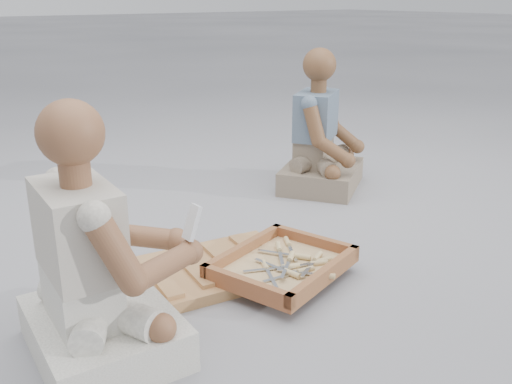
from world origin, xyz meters
TOP-DOWN VIEW (x-y plane):
  - ground at (0.00, 0.00)m, footprint 60.00×60.00m
  - carved_panel at (-0.28, 0.09)m, footprint 0.71×0.52m
  - tool_tray at (-0.08, -0.12)m, footprint 0.61×0.54m
  - chisel_0 at (0.01, -0.19)m, footprint 0.21×0.10m
  - chisel_1 at (0.04, -0.18)m, footprint 0.22×0.06m
  - chisel_2 at (-0.15, -0.10)m, footprint 0.10×0.21m
  - chisel_3 at (-0.07, -0.21)m, footprint 0.22×0.04m
  - chisel_4 at (-0.05, -0.12)m, footprint 0.18×0.16m
  - chisel_5 at (-0.09, -0.14)m, footprint 0.21×0.10m
  - chisel_6 at (0.05, 0.01)m, footprint 0.12×0.20m
  - chisel_7 at (-0.11, -0.19)m, footprint 0.06×0.22m
  - chisel_8 at (-0.03, -0.27)m, footprint 0.15×0.18m
  - chisel_9 at (0.00, -0.10)m, footprint 0.14×0.19m
  - chisel_10 at (0.04, -0.17)m, footprint 0.20×0.13m
  - chisel_11 at (-0.02, -0.02)m, footprint 0.13×0.20m
  - wood_chip_0 at (-0.39, 0.20)m, footprint 0.02×0.02m
  - wood_chip_1 at (-0.05, 0.23)m, footprint 0.02×0.02m
  - wood_chip_2 at (0.25, -0.15)m, footprint 0.02×0.02m
  - wood_chip_3 at (-0.13, 0.22)m, footprint 0.02×0.02m
  - wood_chip_4 at (0.04, 0.14)m, footprint 0.02×0.02m
  - wood_chip_5 at (-0.21, 0.08)m, footprint 0.02×0.02m
  - wood_chip_6 at (-0.34, 0.00)m, footprint 0.02×0.02m
  - wood_chip_7 at (0.08, 0.03)m, footprint 0.02×0.02m
  - wood_chip_8 at (0.25, 0.07)m, footprint 0.02×0.02m
  - wood_chip_9 at (-0.25, -0.10)m, footprint 0.02×0.02m
  - wood_chip_10 at (0.00, 0.19)m, footprint 0.02×0.02m
  - wood_chip_11 at (0.04, 0.02)m, footprint 0.02×0.02m
  - craftsman at (-0.82, -0.15)m, footprint 0.54×0.53m
  - companion at (0.81, 0.66)m, footprint 0.64×0.62m
  - mobile_phone at (-0.53, -0.22)m, footprint 0.05×0.05m

SIDE VIEW (x-z plane):
  - ground at x=0.00m, z-range 0.00..0.00m
  - wood_chip_0 at x=-0.39m, z-range 0.00..0.00m
  - wood_chip_1 at x=-0.05m, z-range 0.00..0.00m
  - wood_chip_2 at x=0.25m, z-range 0.00..0.00m
  - wood_chip_3 at x=-0.13m, z-range 0.00..0.00m
  - wood_chip_4 at x=0.04m, z-range 0.00..0.00m
  - wood_chip_5 at x=-0.21m, z-range 0.00..0.00m
  - wood_chip_6 at x=-0.34m, z-range 0.00..0.00m
  - wood_chip_7 at x=0.08m, z-range 0.00..0.00m
  - wood_chip_8 at x=0.25m, z-range 0.00..0.00m
  - wood_chip_9 at x=-0.25m, z-range 0.00..0.00m
  - wood_chip_10 at x=0.00m, z-range 0.00..0.00m
  - wood_chip_11 at x=0.04m, z-range 0.00..0.00m
  - carved_panel at x=-0.28m, z-range 0.00..0.04m
  - tool_tray at x=-0.08m, z-range 0.03..0.10m
  - chisel_2 at x=-0.15m, z-range 0.06..0.08m
  - chisel_3 at x=-0.07m, z-range 0.06..0.08m
  - chisel_0 at x=0.01m, z-range 0.06..0.08m
  - chisel_5 at x=-0.09m, z-range 0.06..0.08m
  - chisel_1 at x=0.04m, z-range 0.06..0.08m
  - chisel_6 at x=0.05m, z-range 0.06..0.09m
  - chisel_8 at x=-0.03m, z-range 0.06..0.09m
  - chisel_7 at x=-0.11m, z-range 0.07..0.09m
  - chisel_9 at x=0.00m, z-range 0.07..0.09m
  - chisel_10 at x=0.04m, z-range 0.07..0.09m
  - chisel_11 at x=-0.02m, z-range 0.07..0.09m
  - chisel_4 at x=-0.05m, z-range 0.08..0.10m
  - companion at x=0.81m, z-range -0.13..0.66m
  - craftsman at x=-0.82m, z-range -0.13..0.67m
  - mobile_phone at x=-0.53m, z-range 0.33..0.45m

